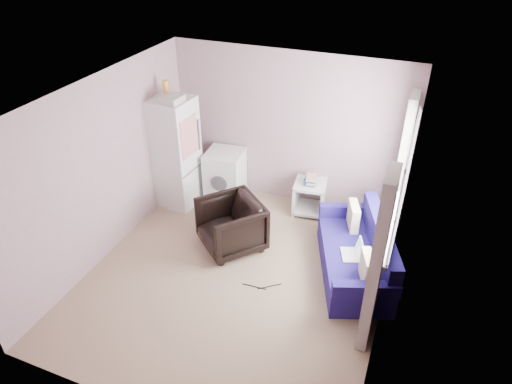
% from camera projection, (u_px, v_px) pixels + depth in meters
% --- Properties ---
extents(room, '(3.84, 4.24, 2.54)m').
position_uv_depth(room, '(236.00, 198.00, 5.48)').
color(room, '#9C8166').
rests_on(room, ground).
extents(armchair, '(1.10, 1.10, 0.83)m').
position_uv_depth(armchair, '(231.00, 223.00, 6.46)').
color(armchair, black).
rests_on(armchair, ground).
extents(fridge, '(0.68, 0.66, 2.06)m').
position_uv_depth(fridge, '(175.00, 152.00, 7.21)').
color(fridge, silver).
rests_on(fridge, ground).
extents(washing_machine, '(0.64, 0.64, 0.83)m').
position_uv_depth(washing_machine, '(225.00, 174.00, 7.60)').
color(washing_machine, silver).
rests_on(washing_machine, ground).
extents(side_table, '(0.54, 0.54, 0.66)m').
position_uv_depth(side_table, '(310.00, 195.00, 7.27)').
color(side_table, silver).
rests_on(side_table, ground).
extents(sofa, '(1.34, 1.91, 0.78)m').
position_uv_depth(sofa, '(358.00, 256.00, 6.06)').
color(sofa, navy).
rests_on(sofa, ground).
extents(window_dressing, '(0.17, 2.62, 2.18)m').
position_uv_depth(window_dressing, '(391.00, 209.00, 5.55)').
color(window_dressing, white).
rests_on(window_dressing, ground).
extents(floor_cables, '(0.48, 0.21, 0.01)m').
position_uv_depth(floor_cables, '(262.00, 286.00, 5.97)').
color(floor_cables, black).
rests_on(floor_cables, ground).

